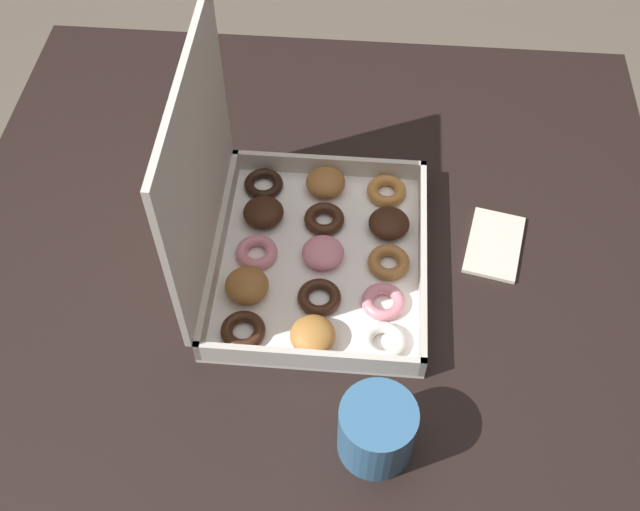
% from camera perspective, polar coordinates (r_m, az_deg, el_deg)
% --- Properties ---
extents(ground_plane, '(8.00, 8.00, 0.00)m').
position_cam_1_polar(ground_plane, '(1.66, -0.48, -15.61)').
color(ground_plane, '#6B6054').
extents(dining_table, '(0.91, 0.97, 0.75)m').
position_cam_1_polar(dining_table, '(1.09, -0.71, -3.46)').
color(dining_table, black).
rests_on(dining_table, ground_plane).
extents(donut_box, '(0.32, 0.28, 0.31)m').
position_cam_1_polar(donut_box, '(0.94, -2.49, 1.72)').
color(donut_box, white).
rests_on(donut_box, dining_table).
extents(coffee_mug, '(0.08, 0.08, 0.08)m').
position_cam_1_polar(coffee_mug, '(0.83, 4.35, -13.06)').
color(coffee_mug, teal).
rests_on(coffee_mug, dining_table).
extents(paper_napkin, '(0.12, 0.09, 0.01)m').
position_cam_1_polar(paper_napkin, '(1.03, 13.14, 0.83)').
color(paper_napkin, silver).
rests_on(paper_napkin, dining_table).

